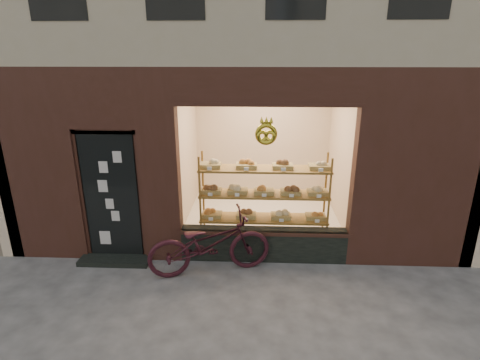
{
  "coord_description": "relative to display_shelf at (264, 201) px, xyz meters",
  "views": [
    {
      "loc": [
        0.31,
        -3.42,
        3.28
      ],
      "look_at": [
        0.06,
        2.0,
        1.44
      ],
      "focal_mm": 28.0,
      "sensor_mm": 36.0,
      "label": 1
    }
  ],
  "objects": [
    {
      "name": "bicycle",
      "position": [
        -0.84,
        -0.86,
        -0.37
      ],
      "size": [
        2.01,
        1.16,
        1.0
      ],
      "primitive_type": "imported",
      "rotation": [
        0.0,
        0.0,
        1.85
      ],
      "color": "#33121A",
      "rests_on": "ground"
    },
    {
      "name": "display_shelf",
      "position": [
        0.0,
        0.0,
        0.0
      ],
      "size": [
        2.2,
        0.45,
        1.7
      ],
      "color": "brown",
      "rests_on": "ground"
    },
    {
      "name": "ground",
      "position": [
        -0.45,
        -2.55,
        -0.87
      ],
      "size": [
        90.0,
        90.0,
        0.0
      ],
      "primitive_type": "plane",
      "color": "#454545"
    }
  ]
}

